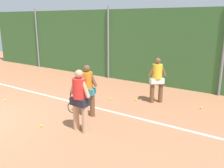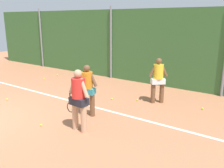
{
  "view_description": "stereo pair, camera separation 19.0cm",
  "coord_description": "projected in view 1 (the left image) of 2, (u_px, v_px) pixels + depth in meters",
  "views": [
    {
      "loc": [
        7.07,
        -3.28,
        2.95
      ],
      "look_at": [
        2.98,
        2.74,
        1.01
      ],
      "focal_mm": 39.41,
      "sensor_mm": 36.0,
      "label": 1
    },
    {
      "loc": [
        7.22,
        -3.17,
        2.95
      ],
      "look_at": [
        2.98,
        2.74,
        1.01
      ],
      "focal_mm": 39.41,
      "sensor_mm": 36.0,
      "label": 2
    }
  ],
  "objects": [
    {
      "name": "fence_post_right",
      "position": [
        224.0,
        51.0,
        9.3
      ],
      "size": [
        0.1,
        0.1,
        3.55
      ],
      "primitive_type": "cylinder",
      "color": "gray",
      "rests_on": "ground_plane"
    },
    {
      "name": "fence_post_left",
      "position": [
        37.0,
        38.0,
        15.1
      ],
      "size": [
        0.1,
        0.1,
        3.55
      ],
      "primitive_type": "cylinder",
      "color": "gray",
      "rests_on": "ground_plane"
    },
    {
      "name": "tennis_ball_8",
      "position": [
        42.0,
        126.0,
        6.91
      ],
      "size": [
        0.07,
        0.07,
        0.07
      ],
      "primitive_type": "sphere",
      "color": "#CCDB33",
      "rests_on": "ground_plane"
    },
    {
      "name": "tennis_ball_10",
      "position": [
        54.0,
        75.0,
        13.05
      ],
      "size": [
        0.07,
        0.07,
        0.07
      ],
      "primitive_type": "sphere",
      "color": "#CCDB33",
      "rests_on": "ground_plane"
    },
    {
      "name": "fence_post_center",
      "position": [
        108.0,
        43.0,
        12.2
      ],
      "size": [
        0.1,
        0.1,
        3.55
      ],
      "primitive_type": "cylinder",
      "color": "gray",
      "rests_on": "ground_plane"
    },
    {
      "name": "tennis_ball_1",
      "position": [
        41.0,
        79.0,
        12.26
      ],
      "size": [
        0.07,
        0.07,
        0.07
      ],
      "primitive_type": "sphere",
      "color": "#CCDB33",
      "rests_on": "ground_plane"
    },
    {
      "name": "tennis_ball_5",
      "position": [
        5.0,
        100.0,
        9.09
      ],
      "size": [
        0.07,
        0.07,
        0.07
      ],
      "primitive_type": "sphere",
      "color": "#CCDB33",
      "rests_on": "ground_plane"
    },
    {
      "name": "player_midcourt",
      "position": [
        87.0,
        88.0,
        7.51
      ],
      "size": [
        0.66,
        0.39,
        1.61
      ],
      "rotation": [
        0.0,
        0.0,
        3.41
      ],
      "color": "brown",
      "rests_on": "ground_plane"
    },
    {
      "name": "court_baseline_paint",
      "position": [
        52.0,
        97.0,
        9.58
      ],
      "size": [
        13.54,
        0.1,
        0.01
      ],
      "primitive_type": "cube",
      "color": "white",
      "rests_on": "ground_plane"
    },
    {
      "name": "tennis_ball_9",
      "position": [
        74.0,
        95.0,
        9.68
      ],
      "size": [
        0.07,
        0.07,
        0.07
      ],
      "primitive_type": "sphere",
      "color": "#CCDB33",
      "rests_on": "ground_plane"
    },
    {
      "name": "tennis_ball_2",
      "position": [
        201.0,
        108.0,
        8.32
      ],
      "size": [
        0.07,
        0.07,
        0.07
      ],
      "primitive_type": "sphere",
      "color": "#CCDB33",
      "rests_on": "ground_plane"
    },
    {
      "name": "ground_plane",
      "position": [
        33.0,
        103.0,
        8.86
      ],
      "size": [
        28.5,
        28.5,
        0.0
      ],
      "primitive_type": "plane",
      "color": "#B2704C"
    },
    {
      "name": "tennis_ball_11",
      "position": [
        111.0,
        99.0,
        9.24
      ],
      "size": [
        0.07,
        0.07,
        0.07
      ],
      "primitive_type": "sphere",
      "color": "#CCDB33",
      "rests_on": "ground_plane"
    },
    {
      "name": "player_foreground_near",
      "position": [
        80.0,
        98.0,
        6.43
      ],
      "size": [
        0.79,
        0.36,
        1.7
      ],
      "rotation": [
        0.0,
        0.0,
        3.08
      ],
      "color": "tan",
      "rests_on": "ground_plane"
    },
    {
      "name": "tennis_ball_3",
      "position": [
        136.0,
        100.0,
        9.13
      ],
      "size": [
        0.07,
        0.07,
        0.07
      ],
      "primitive_type": "sphere",
      "color": "#CCDB33",
      "rests_on": "ground_plane"
    },
    {
      "name": "hedge_fence_backdrop",
      "position": [
        110.0,
        44.0,
        12.36
      ],
      "size": [
        18.53,
        0.25,
        3.39
      ],
      "primitive_type": "cube",
      "color": "#386633",
      "rests_on": "ground_plane"
    },
    {
      "name": "player_backcourt_far",
      "position": [
        157.0,
        78.0,
        8.73
      ],
      "size": [
        0.55,
        0.52,
        1.63
      ],
      "rotation": [
        0.0,
        0.0,
        0.72
      ],
      "color": "brown",
      "rests_on": "ground_plane"
    }
  ]
}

